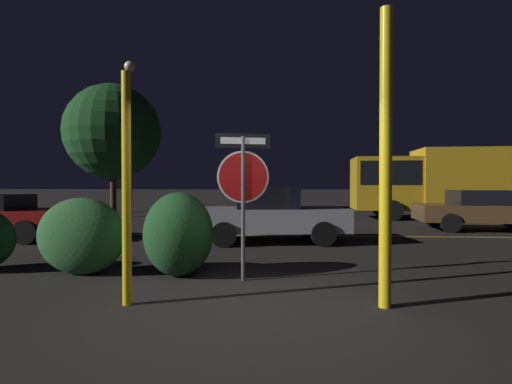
{
  "coord_description": "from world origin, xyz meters",
  "views": [
    {
      "loc": [
        0.34,
        -4.63,
        1.46
      ],
      "look_at": [
        -0.17,
        3.51,
        1.32
      ],
      "focal_mm": 28.0,
      "sensor_mm": 36.0,
      "label": 1
    }
  ],
  "objects_px": {
    "stop_sign": "(243,177)",
    "tree_0": "(113,132)",
    "hedge_bush_2": "(179,234)",
    "yellow_pole_left": "(127,189)",
    "yellow_pole_right": "(386,158)",
    "delivery_truck": "(435,180)",
    "passing_car_2": "(270,215)",
    "passing_car_3": "(482,210)",
    "street_lamp": "(130,113)",
    "hedge_bush_1": "(82,236)"
  },
  "relations": [
    {
      "from": "passing_car_3",
      "to": "tree_0",
      "type": "xyz_separation_m",
      "value": [
        -15.45,
        7.42,
        3.62
      ]
    },
    {
      "from": "passing_car_2",
      "to": "yellow_pole_right",
      "type": "bearing_deg",
      "value": 9.94
    },
    {
      "from": "passing_car_2",
      "to": "street_lamp",
      "type": "height_order",
      "value": "street_lamp"
    },
    {
      "from": "delivery_truck",
      "to": "yellow_pole_left",
      "type": "bearing_deg",
      "value": 149.09
    },
    {
      "from": "stop_sign",
      "to": "yellow_pole_right",
      "type": "height_order",
      "value": "yellow_pole_right"
    },
    {
      "from": "yellow_pole_left",
      "to": "yellow_pole_right",
      "type": "relative_size",
      "value": 0.8
    },
    {
      "from": "street_lamp",
      "to": "yellow_pole_left",
      "type": "bearing_deg",
      "value": -69.05
    },
    {
      "from": "delivery_truck",
      "to": "passing_car_3",
      "type": "bearing_deg",
      "value": -179.38
    },
    {
      "from": "yellow_pole_left",
      "to": "delivery_truck",
      "type": "bearing_deg",
      "value": 56.68
    },
    {
      "from": "passing_car_3",
      "to": "delivery_truck",
      "type": "height_order",
      "value": "delivery_truck"
    },
    {
      "from": "passing_car_3",
      "to": "tree_0",
      "type": "distance_m",
      "value": 17.52
    },
    {
      "from": "stop_sign",
      "to": "passing_car_2",
      "type": "distance_m",
      "value": 4.25
    },
    {
      "from": "street_lamp",
      "to": "tree_0",
      "type": "xyz_separation_m",
      "value": [
        -2.05,
        2.9,
        -0.45
      ]
    },
    {
      "from": "street_lamp",
      "to": "tree_0",
      "type": "height_order",
      "value": "street_lamp"
    },
    {
      "from": "passing_car_2",
      "to": "passing_car_3",
      "type": "relative_size",
      "value": 0.94
    },
    {
      "from": "delivery_truck",
      "to": "street_lamp",
      "type": "bearing_deg",
      "value": 91.77
    },
    {
      "from": "tree_0",
      "to": "passing_car_3",
      "type": "bearing_deg",
      "value": -25.66
    },
    {
      "from": "hedge_bush_1",
      "to": "hedge_bush_2",
      "type": "relative_size",
      "value": 1.08
    },
    {
      "from": "hedge_bush_1",
      "to": "delivery_truck",
      "type": "xyz_separation_m",
      "value": [
        9.89,
        11.39,
        1.03
      ]
    },
    {
      "from": "yellow_pole_left",
      "to": "passing_car_2",
      "type": "relative_size",
      "value": 0.71
    },
    {
      "from": "delivery_truck",
      "to": "yellow_pole_right",
      "type": "bearing_deg",
      "value": 159.64
    },
    {
      "from": "tree_0",
      "to": "stop_sign",
      "type": "bearing_deg",
      "value": -60.32
    },
    {
      "from": "yellow_pole_left",
      "to": "delivery_truck",
      "type": "height_order",
      "value": "delivery_truck"
    },
    {
      "from": "street_lamp",
      "to": "hedge_bush_2",
      "type": "bearing_deg",
      "value": -65.54
    },
    {
      "from": "street_lamp",
      "to": "stop_sign",
      "type": "bearing_deg",
      "value": -61.81
    },
    {
      "from": "stop_sign",
      "to": "tree_0",
      "type": "bearing_deg",
      "value": 107.63
    },
    {
      "from": "passing_car_3",
      "to": "delivery_truck",
      "type": "xyz_separation_m",
      "value": [
        0.14,
        4.38,
        1.0
      ]
    },
    {
      "from": "yellow_pole_left",
      "to": "passing_car_2",
      "type": "distance_m",
      "value": 5.74
    },
    {
      "from": "stop_sign",
      "to": "street_lamp",
      "type": "xyz_separation_m",
      "value": [
        -6.32,
        11.79,
        3.16
      ]
    },
    {
      "from": "hedge_bush_1",
      "to": "hedge_bush_2",
      "type": "xyz_separation_m",
      "value": [
        1.61,
        0.0,
        0.04
      ]
    },
    {
      "from": "hedge_bush_2",
      "to": "passing_car_3",
      "type": "xyz_separation_m",
      "value": [
        8.15,
        7.01,
        -0.01
      ]
    },
    {
      "from": "passing_car_2",
      "to": "passing_car_3",
      "type": "xyz_separation_m",
      "value": [
        6.78,
        3.11,
        -0.04
      ]
    },
    {
      "from": "hedge_bush_1",
      "to": "tree_0",
      "type": "relative_size",
      "value": 0.21
    },
    {
      "from": "yellow_pole_left",
      "to": "tree_0",
      "type": "bearing_deg",
      "value": 113.83
    },
    {
      "from": "yellow_pole_right",
      "to": "delivery_truck",
      "type": "bearing_deg",
      "value": 67.23
    },
    {
      "from": "stop_sign",
      "to": "hedge_bush_2",
      "type": "relative_size",
      "value": 1.67
    },
    {
      "from": "passing_car_3",
      "to": "passing_car_2",
      "type": "bearing_deg",
      "value": -59.43
    },
    {
      "from": "yellow_pole_right",
      "to": "hedge_bush_1",
      "type": "bearing_deg",
      "value": 161.94
    },
    {
      "from": "stop_sign",
      "to": "yellow_pole_right",
      "type": "xyz_separation_m",
      "value": [
        1.82,
        -1.22,
        0.2
      ]
    },
    {
      "from": "passing_car_3",
      "to": "street_lamp",
      "type": "relative_size",
      "value": 0.6
    },
    {
      "from": "stop_sign",
      "to": "hedge_bush_2",
      "type": "bearing_deg",
      "value": 154.9
    },
    {
      "from": "passing_car_3",
      "to": "yellow_pole_left",
      "type": "bearing_deg",
      "value": -38.38
    },
    {
      "from": "passing_car_3",
      "to": "delivery_truck",
      "type": "relative_size",
      "value": 0.59
    },
    {
      "from": "passing_car_2",
      "to": "hedge_bush_2",
      "type": "bearing_deg",
      "value": -25.18
    },
    {
      "from": "stop_sign",
      "to": "passing_car_2",
      "type": "xyz_separation_m",
      "value": [
        0.3,
        4.15,
        -0.87
      ]
    },
    {
      "from": "stop_sign",
      "to": "hedge_bush_2",
      "type": "xyz_separation_m",
      "value": [
        -1.07,
        0.25,
        -0.91
      ]
    },
    {
      "from": "yellow_pole_left",
      "to": "stop_sign",
      "type": "bearing_deg",
      "value": 45.43
    },
    {
      "from": "stop_sign",
      "to": "street_lamp",
      "type": "height_order",
      "value": "street_lamp"
    },
    {
      "from": "yellow_pole_right",
      "to": "passing_car_3",
      "type": "relative_size",
      "value": 0.83
    },
    {
      "from": "yellow_pole_left",
      "to": "street_lamp",
      "type": "xyz_separation_m",
      "value": [
        -5.02,
        13.11,
        3.31
      ]
    }
  ]
}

